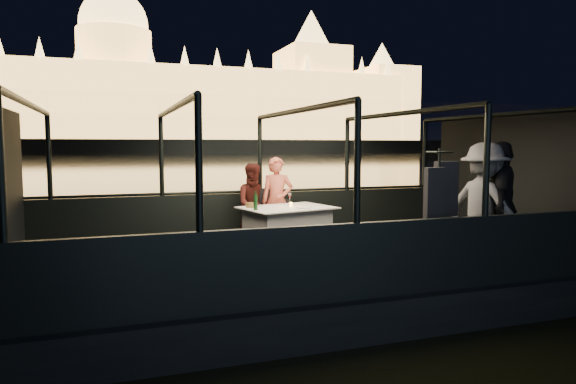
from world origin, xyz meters
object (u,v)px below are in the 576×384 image
object	(u,v)px
chair_port_right	(281,221)
dining_table_central	(287,230)
chair_port_left	(260,221)
coat_stand	(438,213)
person_woman_coral	(277,203)
passenger_stripe	(484,211)
passenger_dark	(500,211)
person_man_maroon	(255,204)
wine_bottle	(256,201)

from	to	relation	value
chair_port_right	dining_table_central	bearing A→B (deg)	-77.57
chair_port_left	coat_stand	world-z (taller)	coat_stand
person_woman_coral	passenger_stripe	xyz separation A→B (m)	(2.22, -2.78, 0.10)
dining_table_central	passenger_stripe	xyz separation A→B (m)	(2.29, -2.02, 0.47)
dining_table_central	passenger_dark	size ratio (longest dim) A/B	0.78
dining_table_central	person_man_maroon	size ratio (longest dim) A/B	0.99
dining_table_central	coat_stand	world-z (taller)	coat_stand
coat_stand	person_man_maroon	distance (m)	3.51
coat_stand	person_woman_coral	bearing A→B (deg)	111.40
chair_port_left	person_woman_coral	bearing A→B (deg)	32.32
chair_port_left	coat_stand	distance (m)	3.44
dining_table_central	wine_bottle	world-z (taller)	wine_bottle
chair_port_right	person_woman_coral	distance (m)	0.33
wine_bottle	passenger_dark	bearing A→B (deg)	-30.74
person_woman_coral	passenger_dark	bearing A→B (deg)	-35.62
chair_port_right	person_man_maroon	bearing A→B (deg)	-178.85
coat_stand	wine_bottle	world-z (taller)	coat_stand
coat_stand	wine_bottle	distance (m)	2.85
chair_port_right	wine_bottle	distance (m)	1.16
dining_table_central	coat_stand	distance (m)	2.72
coat_stand	passenger_stripe	distance (m)	1.06
chair_port_right	person_man_maroon	size ratio (longest dim) A/B	0.55
chair_port_left	person_man_maroon	distance (m)	0.32
dining_table_central	chair_port_left	distance (m)	0.75
coat_stand	wine_bottle	bearing A→B (deg)	131.26
passenger_dark	person_man_maroon	bearing A→B (deg)	-91.52
coat_stand	passenger_dark	bearing A→B (deg)	12.48
person_woman_coral	wine_bottle	size ratio (longest dim) A/B	5.24
dining_table_central	passenger_stripe	world-z (taller)	passenger_stripe
chair_port_right	passenger_dark	size ratio (longest dim) A/B	0.44
dining_table_central	coat_stand	xyz separation A→B (m)	(1.28, -2.34, 0.51)
dining_table_central	person_man_maroon	xyz separation A→B (m)	(-0.35, 0.77, 0.36)
passenger_stripe	coat_stand	bearing A→B (deg)	94.43
person_man_maroon	chair_port_left	bearing A→B (deg)	-42.35
dining_table_central	person_woman_coral	xyz separation A→B (m)	(0.07, 0.76, 0.36)
dining_table_central	person_man_maroon	distance (m)	0.92
wine_bottle	dining_table_central	bearing A→B (deg)	18.10
dining_table_central	passenger_dark	world-z (taller)	passenger_dark
coat_stand	passenger_dark	size ratio (longest dim) A/B	0.94
coat_stand	person_man_maroon	size ratio (longest dim) A/B	1.19
person_woman_coral	person_man_maroon	world-z (taller)	person_woman_coral
person_woman_coral	person_man_maroon	distance (m)	0.41
person_woman_coral	passenger_stripe	distance (m)	3.56
passenger_stripe	passenger_dark	size ratio (longest dim) A/B	0.99
chair_port_right	passenger_dark	xyz separation A→B (m)	(2.45, -2.67, 0.40)
passenger_stripe	wine_bottle	size ratio (longest dim) A/B	6.10
chair_port_left	dining_table_central	bearing A→B (deg)	-46.82
chair_port_right	wine_bottle	bearing A→B (deg)	-109.71
passenger_dark	wine_bottle	bearing A→B (deg)	-77.80
person_man_maroon	wine_bottle	size ratio (longest dim) A/B	4.88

